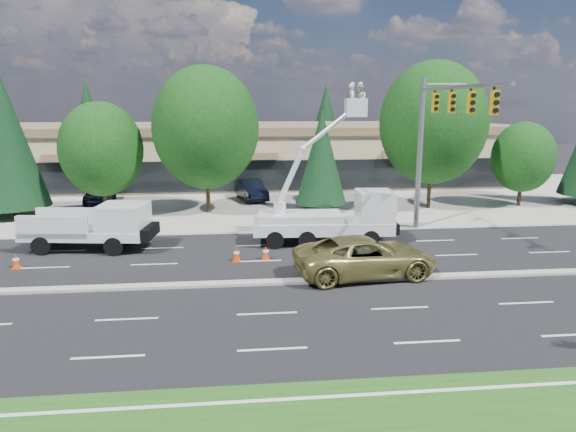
{
  "coord_description": "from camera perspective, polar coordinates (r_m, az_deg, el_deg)",
  "views": [
    {
      "loc": [
        -1.01,
        -20.72,
        7.53
      ],
      "look_at": [
        1.35,
        2.41,
        2.4
      ],
      "focal_mm": 32.0,
      "sensor_mm": 36.0,
      "label": 1
    }
  ],
  "objects": [
    {
      "name": "tree_front_f",
      "position": [
        38.4,
        15.83,
        9.93
      ],
      "size": [
        7.57,
        7.57,
        10.51
      ],
      "color": "#332114",
      "rests_on": "ground"
    },
    {
      "name": "traffic_cone_b",
      "position": [
        25.09,
        -5.73,
        -4.27
      ],
      "size": [
        0.4,
        0.4,
        0.7
      ],
      "color": "red",
      "rests_on": "ground"
    },
    {
      "name": "tree_back_a",
      "position": [
        65.02,
        -21.28,
        9.71
      ],
      "size": [
        5.07,
        5.07,
        10.0
      ],
      "color": "#332114",
      "rests_on": "ground"
    },
    {
      "name": "strip_mall",
      "position": [
        50.92,
        -4.69,
        7.11
      ],
      "size": [
        50.4,
        15.4,
        5.5
      ],
      "color": "tan",
      "rests_on": "ground"
    },
    {
      "name": "tree_back_b",
      "position": [
        62.81,
        -8.7,
        10.8
      ],
      "size": [
        5.56,
        5.56,
        10.96
      ],
      "color": "#332114",
      "rests_on": "ground"
    },
    {
      "name": "tree_back_c",
      "position": [
        63.72,
        4.2,
        10.33
      ],
      "size": [
        4.93,
        4.93,
        9.72
      ],
      "color": "#332114",
      "rests_on": "ground"
    },
    {
      "name": "bucket_truck",
      "position": [
        27.99,
        5.14,
        0.54
      ],
      "size": [
        7.66,
        2.83,
        8.59
      ],
      "rotation": [
        0.0,
        0.0,
        -0.06
      ],
      "color": "silver",
      "rests_on": "ground"
    },
    {
      "name": "tree_back_d",
      "position": [
        66.86,
        14.53,
        9.86
      ],
      "size": [
        4.69,
        4.69,
        9.25
      ],
      "color": "#332114",
      "rests_on": "ground"
    },
    {
      "name": "traffic_cone_c",
      "position": [
        25.25,
        -2.48,
        -4.11
      ],
      "size": [
        0.4,
        0.4,
        0.7
      ],
      "color": "red",
      "rests_on": "ground"
    },
    {
      "name": "tree_front_g",
      "position": [
        41.62,
        24.67,
        5.97
      ],
      "size": [
        4.49,
        4.49,
        6.24
      ],
      "color": "#332114",
      "rests_on": "ground"
    },
    {
      "name": "road_median",
      "position": [
        22.05,
        -2.87,
        -7.38
      ],
      "size": [
        120.0,
        0.55,
        0.12
      ],
      "primitive_type": "cube",
      "color": "gray",
      "rests_on": "ground"
    },
    {
      "name": "tree_front_b",
      "position": [
        38.82,
        -28.77,
        7.27
      ],
      "size": [
        4.78,
        4.78,
        9.42
      ],
      "color": "#332114",
      "rests_on": "ground"
    },
    {
      "name": "tree_front_c",
      "position": [
        36.96,
        -20.03,
        6.98
      ],
      "size": [
        5.53,
        5.53,
        7.67
      ],
      "color": "#332114",
      "rests_on": "ground"
    },
    {
      "name": "minivan",
      "position": [
        23.04,
        8.62,
        -4.48
      ],
      "size": [
        6.62,
        3.61,
        1.76
      ],
      "primitive_type": "imported",
      "rotation": [
        0.0,
        0.0,
        1.68
      ],
      "color": "olive",
      "rests_on": "ground"
    },
    {
      "name": "traffic_cone_a",
      "position": [
        27.08,
        -27.98,
        -4.45
      ],
      "size": [
        0.4,
        0.4,
        0.7
      ],
      "color": "red",
      "rests_on": "ground"
    },
    {
      "name": "parked_car_east",
      "position": [
        40.87,
        -4.12,
        2.92
      ],
      "size": [
        2.74,
        5.05,
        1.58
      ],
      "primitive_type": "imported",
      "rotation": [
        0.0,
        0.0,
        0.23
      ],
      "color": "black",
      "rests_on": "ground"
    },
    {
      "name": "parked_car_west",
      "position": [
        42.14,
        -20.17,
        2.5
      ],
      "size": [
        2.16,
        4.85,
        1.62
      ],
      "primitive_type": "imported",
      "rotation": [
        0.0,
        0.0,
        0.05
      ],
      "color": "black",
      "rests_on": "ground"
    },
    {
      "name": "tree_front_d",
      "position": [
        35.81,
        -9.13,
        9.67
      ],
      "size": [
        7.25,
        7.25,
        10.06
      ],
      "color": "#332114",
      "rests_on": "ground"
    },
    {
      "name": "concrete_apron",
      "position": [
        41.42,
        -4.33,
        1.95
      ],
      "size": [
        140.0,
        22.0,
        0.01
      ],
      "primitive_type": "cube",
      "color": "gray",
      "rests_on": "ground"
    },
    {
      "name": "tree_front_e",
      "position": [
        36.42,
        3.74,
        6.55
      ],
      "size": [
        3.6,
        3.6,
        7.1
      ],
      "color": "#332114",
      "rests_on": "ground"
    },
    {
      "name": "signal_mast",
      "position": [
        29.92,
        16.05,
        9.15
      ],
      "size": [
        2.76,
        10.16,
        9.0
      ],
      "color": "gray",
      "rests_on": "ground"
    },
    {
      "name": "utility_pickup",
      "position": [
        28.61,
        -20.63,
        -1.56
      ],
      "size": [
        6.6,
        3.15,
        2.43
      ],
      "rotation": [
        0.0,
        0.0,
        -0.13
      ],
      "color": "silver",
      "rests_on": "ground"
    },
    {
      "name": "ground",
      "position": [
        22.07,
        -2.87,
        -7.52
      ],
      "size": [
        140.0,
        140.0,
        0.0
      ],
      "primitive_type": "plane",
      "color": "black",
      "rests_on": "ground"
    }
  ]
}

